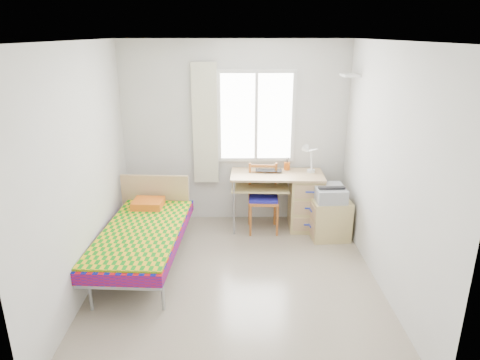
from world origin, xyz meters
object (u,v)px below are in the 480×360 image
(bed, at_px, (144,233))
(printer, at_px, (330,193))
(desk, at_px, (301,198))
(chair, at_px, (264,194))
(cabinet, at_px, (329,218))

(bed, height_order, printer, bed)
(bed, relative_size, printer, 4.26)
(desk, distance_m, chair, 0.55)
(bed, distance_m, printer, 2.47)
(chair, height_order, cabinet, chair)
(desk, bearing_deg, bed, -150.89)
(chair, bearing_deg, printer, -14.50)
(bed, bearing_deg, desk, 30.41)
(desk, xyz_separation_m, cabinet, (0.35, -0.34, -0.16))
(bed, height_order, desk, bed)
(desk, relative_size, chair, 1.38)
(cabinet, relative_size, printer, 1.18)
(desk, distance_m, cabinet, 0.52)
(printer, bearing_deg, chair, 159.46)
(chair, relative_size, printer, 2.03)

